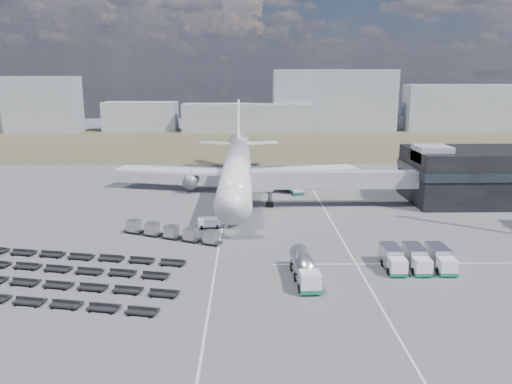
{
  "coord_description": "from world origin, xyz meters",
  "views": [
    {
      "loc": [
        2.02,
        -67.84,
        23.72
      ],
      "look_at": [
        3.57,
        15.53,
        4.0
      ],
      "focal_mm": 35.0,
      "sensor_mm": 36.0,
      "label": 1
    }
  ],
  "objects": [
    {
      "name": "ground",
      "position": [
        0.0,
        0.0,
        0.0
      ],
      "size": [
        420.0,
        420.0,
        0.0
      ],
      "primitive_type": "plane",
      "color": "#565659",
      "rests_on": "ground"
    },
    {
      "name": "grass_strip",
      "position": [
        0.0,
        110.0,
        0.01
      ],
      "size": [
        420.0,
        90.0,
        0.01
      ],
      "primitive_type": "cube",
      "color": "#49452C",
      "rests_on": "ground"
    },
    {
      "name": "lane_markings",
      "position": [
        9.77,
        3.0,
        0.01
      ],
      "size": [
        47.12,
        110.0,
        0.01
      ],
      "color": "silver",
      "rests_on": "ground"
    },
    {
      "name": "terminal",
      "position": [
        47.77,
        23.96,
        5.25
      ],
      "size": [
        30.4,
        16.4,
        11.0
      ],
      "color": "black",
      "rests_on": "ground"
    },
    {
      "name": "jet_bridge",
      "position": [
        15.9,
        20.42,
        5.05
      ],
      "size": [
        30.3,
        3.8,
        7.05
      ],
      "color": "#939399",
      "rests_on": "ground"
    },
    {
      "name": "airliner",
      "position": [
        0.0,
        32.38,
        5.29
      ],
      "size": [
        51.59,
        64.53,
        17.62
      ],
      "color": "white",
      "rests_on": "ground"
    },
    {
      "name": "skyline",
      "position": [
        -14.34,
        147.02,
        10.04
      ],
      "size": [
        305.28,
        24.23,
        25.69
      ],
      "color": "#989CA6",
      "rests_on": "ground"
    },
    {
      "name": "fuel_tanker",
      "position": [
        8.75,
        -13.02,
        1.51
      ],
      "size": [
        2.86,
        9.43,
        3.01
      ],
      "rotation": [
        0.0,
        0.0,
        0.05
      ],
      "color": "white",
      "rests_on": "ground"
    },
    {
      "name": "pushback_tug",
      "position": [
        -4.0,
        8.0,
        0.78
      ],
      "size": [
        3.74,
        2.41,
        1.56
      ],
      "primitive_type": "cube",
      "rotation": [
        0.0,
        0.0,
        0.13
      ],
      "color": "white",
      "rests_on": "ground"
    },
    {
      "name": "catering_truck",
      "position": [
        11.94,
        31.83,
        1.32
      ],
      "size": [
        3.16,
        5.9,
        2.57
      ],
      "rotation": [
        0.0,
        0.0,
        0.16
      ],
      "color": "white",
      "rests_on": "ground"
    },
    {
      "name": "service_trucks_near",
      "position": [
        23.13,
        -9.73,
        1.34
      ],
      "size": [
        8.12,
        6.14,
        2.46
      ],
      "rotation": [
        0.0,
        0.0,
        -0.0
      ],
      "color": "white",
      "rests_on": "ground"
    },
    {
      "name": "uld_row",
      "position": [
        -9.21,
        2.67,
        1.06
      ],
      "size": [
        15.41,
        8.18,
        1.77
      ],
      "rotation": [
        0.0,
        0.0,
        -0.42
      ],
      "color": "black",
      "rests_on": "ground"
    },
    {
      "name": "baggage_dollies",
      "position": [
        -21.89,
        -11.93,
        0.38
      ],
      "size": [
        34.26,
        20.79,
        0.76
      ],
      "rotation": [
        0.0,
        0.0,
        -0.2
      ],
      "color": "black",
      "rests_on": "ground"
    }
  ]
}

